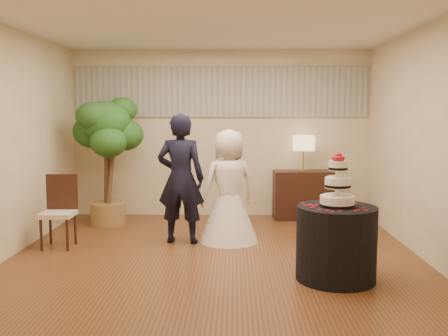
{
  "coord_description": "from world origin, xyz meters",
  "views": [
    {
      "loc": [
        0.24,
        -5.94,
        1.76
      ],
      "look_at": [
        0.1,
        0.4,
        1.05
      ],
      "focal_mm": 40.0,
      "sensor_mm": 36.0,
      "label": 1
    }
  ],
  "objects_px": {
    "table_lamp": "(304,153)",
    "side_chair": "(58,212)",
    "console": "(303,195)",
    "ficus_tree": "(107,160)",
    "bride": "(229,186)",
    "cake_table": "(336,243)",
    "groom": "(181,179)",
    "wedding_cake": "(338,180)"
  },
  "relations": [
    {
      "from": "table_lamp",
      "to": "bride",
      "type": "bearing_deg",
      "value": -129.31
    },
    {
      "from": "cake_table",
      "to": "bride",
      "type": "bearing_deg",
      "value": 126.32
    },
    {
      "from": "bride",
      "to": "cake_table",
      "type": "bearing_deg",
      "value": 101.95
    },
    {
      "from": "console",
      "to": "ficus_tree",
      "type": "bearing_deg",
      "value": -173.28
    },
    {
      "from": "cake_table",
      "to": "ficus_tree",
      "type": "xyz_separation_m",
      "value": [
        -3.06,
        2.53,
        0.63
      ]
    },
    {
      "from": "table_lamp",
      "to": "side_chair",
      "type": "relative_size",
      "value": 0.61
    },
    {
      "from": "console",
      "to": "ficus_tree",
      "type": "relative_size",
      "value": 0.47
    },
    {
      "from": "table_lamp",
      "to": "ficus_tree",
      "type": "xyz_separation_m",
      "value": [
        -3.12,
        -0.5,
        -0.07
      ]
    },
    {
      "from": "groom",
      "to": "console",
      "type": "relative_size",
      "value": 1.82
    },
    {
      "from": "bride",
      "to": "cake_table",
      "type": "distance_m",
      "value": 1.97
    },
    {
      "from": "wedding_cake",
      "to": "side_chair",
      "type": "distance_m",
      "value": 3.62
    },
    {
      "from": "side_chair",
      "to": "ficus_tree",
      "type": "bearing_deg",
      "value": 76.8
    },
    {
      "from": "console",
      "to": "side_chair",
      "type": "bearing_deg",
      "value": -153.97
    },
    {
      "from": "wedding_cake",
      "to": "console",
      "type": "distance_m",
      "value": 3.11
    },
    {
      "from": "wedding_cake",
      "to": "table_lamp",
      "type": "relative_size",
      "value": 0.97
    },
    {
      "from": "console",
      "to": "table_lamp",
      "type": "height_order",
      "value": "table_lamp"
    },
    {
      "from": "console",
      "to": "table_lamp",
      "type": "xyz_separation_m",
      "value": [
        0.0,
        0.0,
        0.69
      ]
    },
    {
      "from": "cake_table",
      "to": "ficus_tree",
      "type": "height_order",
      "value": "ficus_tree"
    },
    {
      "from": "bride",
      "to": "side_chair",
      "type": "xyz_separation_m",
      "value": [
        -2.22,
        -0.38,
        -0.3
      ]
    },
    {
      "from": "table_lamp",
      "to": "console",
      "type": "bearing_deg",
      "value": 0.0
    },
    {
      "from": "bride",
      "to": "side_chair",
      "type": "bearing_deg",
      "value": -14.69
    },
    {
      "from": "table_lamp",
      "to": "side_chair",
      "type": "height_order",
      "value": "table_lamp"
    },
    {
      "from": "wedding_cake",
      "to": "ficus_tree",
      "type": "distance_m",
      "value": 3.97
    },
    {
      "from": "groom",
      "to": "table_lamp",
      "type": "xyz_separation_m",
      "value": [
        1.85,
        1.56,
        0.22
      ]
    },
    {
      "from": "wedding_cake",
      "to": "console",
      "type": "bearing_deg",
      "value": 88.87
    },
    {
      "from": "cake_table",
      "to": "table_lamp",
      "type": "height_order",
      "value": "table_lamp"
    },
    {
      "from": "groom",
      "to": "console",
      "type": "bearing_deg",
      "value": -133.97
    },
    {
      "from": "console",
      "to": "ficus_tree",
      "type": "distance_m",
      "value": 3.22
    },
    {
      "from": "bride",
      "to": "side_chair",
      "type": "height_order",
      "value": "bride"
    },
    {
      "from": "groom",
      "to": "console",
      "type": "xyz_separation_m",
      "value": [
        1.85,
        1.56,
        -0.47
      ]
    },
    {
      "from": "cake_table",
      "to": "wedding_cake",
      "type": "height_order",
      "value": "wedding_cake"
    },
    {
      "from": "bride",
      "to": "ficus_tree",
      "type": "height_order",
      "value": "ficus_tree"
    },
    {
      "from": "bride",
      "to": "wedding_cake",
      "type": "relative_size",
      "value": 2.73
    },
    {
      "from": "side_chair",
      "to": "table_lamp",
      "type": "bearing_deg",
      "value": 27.87
    },
    {
      "from": "groom",
      "to": "side_chair",
      "type": "relative_size",
      "value": 1.85
    },
    {
      "from": "groom",
      "to": "table_lamp",
      "type": "height_order",
      "value": "groom"
    },
    {
      "from": "ficus_tree",
      "to": "console",
      "type": "bearing_deg",
      "value": 9.08
    },
    {
      "from": "bride",
      "to": "table_lamp",
      "type": "height_order",
      "value": "bride"
    },
    {
      "from": "ficus_tree",
      "to": "side_chair",
      "type": "xyz_separation_m",
      "value": [
        -0.3,
        -1.35,
        -0.55
      ]
    },
    {
      "from": "console",
      "to": "ficus_tree",
      "type": "xyz_separation_m",
      "value": [
        -3.12,
        -0.5,
        0.62
      ]
    },
    {
      "from": "wedding_cake",
      "to": "ficus_tree",
      "type": "xyz_separation_m",
      "value": [
        -3.06,
        2.53,
        -0.04
      ]
    },
    {
      "from": "side_chair",
      "to": "bride",
      "type": "bearing_deg",
      "value": 9.16
    }
  ]
}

